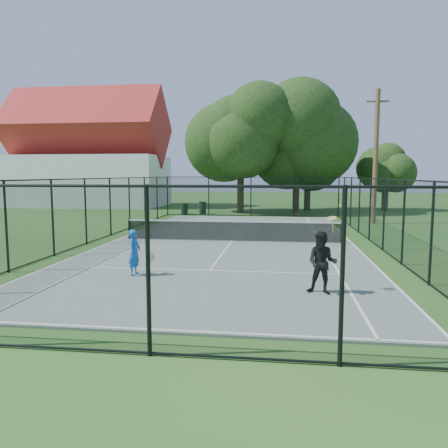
# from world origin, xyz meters

# --- Properties ---
(ground) EXTENTS (120.00, 120.00, 0.00)m
(ground) POSITION_xyz_m (0.00, 0.00, 0.00)
(ground) COLOR #21511B
(tennis_court) EXTENTS (11.00, 24.00, 0.06)m
(tennis_court) POSITION_xyz_m (0.00, 0.00, 0.03)
(tennis_court) COLOR slate
(tennis_court) RESTS_ON ground
(tennis_net) EXTENTS (10.08, 0.08, 0.95)m
(tennis_net) POSITION_xyz_m (0.00, 0.00, 0.58)
(tennis_net) COLOR black
(tennis_net) RESTS_ON tennis_court
(fence) EXTENTS (13.10, 26.10, 3.00)m
(fence) POSITION_xyz_m (0.00, 0.00, 1.50)
(fence) COLOR black
(fence) RESTS_ON ground
(tree_near_left) EXTENTS (7.50, 7.50, 9.79)m
(tree_near_left) POSITION_xyz_m (-1.07, 16.02, 6.02)
(tree_near_left) COLOR #332114
(tree_near_left) RESTS_ON ground
(tree_near_mid) EXTENTS (6.98, 6.98, 9.12)m
(tree_near_mid) POSITION_xyz_m (3.51, 16.98, 5.62)
(tree_near_mid) COLOR #332114
(tree_near_mid) RESTS_ON ground
(tree_near_right) EXTENTS (5.74, 5.74, 7.92)m
(tree_near_right) POSITION_xyz_m (4.59, 19.32, 5.03)
(tree_near_right) COLOR #332114
(tree_near_right) RESTS_ON ground
(tree_far_right) EXTENTS (4.13, 4.13, 5.46)m
(tree_far_right) POSITION_xyz_m (11.41, 20.02, 3.37)
(tree_far_right) COLOR #332114
(tree_far_right) RESTS_ON ground
(building) EXTENTS (15.30, 8.15, 11.87)m
(building) POSITION_xyz_m (-17.00, 22.00, 4.93)
(building) COLOR silver
(building) RESTS_ON ground
(trash_bin_left) EXTENTS (0.58, 0.58, 0.88)m
(trash_bin_left) POSITION_xyz_m (-5.39, 13.98, 0.45)
(trash_bin_left) COLOR black
(trash_bin_left) RESTS_ON ground
(trash_bin_right) EXTENTS (0.58, 0.58, 0.99)m
(trash_bin_right) POSITION_xyz_m (-3.93, 14.13, 0.50)
(trash_bin_right) COLOR black
(trash_bin_right) RESTS_ON ground
(utility_pole) EXTENTS (1.40, 0.30, 8.50)m
(utility_pole) POSITION_xyz_m (8.22, 9.00, 4.31)
(utility_pole) COLOR #4C3823
(utility_pole) RESTS_ON ground
(player_blue) EXTENTS (0.78, 0.55, 1.42)m
(player_blue) POSITION_xyz_m (-2.21, -7.31, 0.77)
(player_blue) COLOR blue
(player_blue) RESTS_ON tennis_court
(player_black) EXTENTS (1.00, 1.09, 2.30)m
(player_black) POSITION_xyz_m (3.34, -8.73, 0.88)
(player_black) COLOR black
(player_black) RESTS_ON tennis_court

